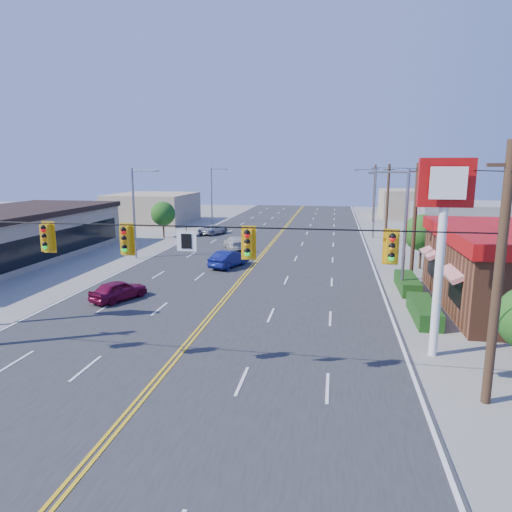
% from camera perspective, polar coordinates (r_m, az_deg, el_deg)
% --- Properties ---
extents(ground, '(160.00, 160.00, 0.00)m').
position_cam_1_polar(ground, '(19.04, -11.71, -14.46)').
color(ground, gray).
rests_on(ground, ground).
extents(road, '(20.00, 120.00, 0.06)m').
position_cam_1_polar(road, '(37.40, -0.50, -1.40)').
color(road, '#2D2D30').
rests_on(road, ground).
extents(signal_span, '(24.32, 0.34, 9.00)m').
position_cam_1_polar(signal_span, '(17.56, -12.70, 0.13)').
color(signal_span, '#47301E').
rests_on(signal_span, ground).
extents(kfc_pylon, '(2.20, 0.36, 8.50)m').
position_cam_1_polar(kfc_pylon, '(20.51, 22.36, 4.39)').
color(kfc_pylon, white).
rests_on(kfc_pylon, ground).
extents(streetlight_se, '(2.55, 0.25, 8.00)m').
position_cam_1_polar(streetlight_se, '(30.43, 17.81, 3.74)').
color(streetlight_se, gray).
rests_on(streetlight_se, ground).
extents(streetlight_ne, '(2.55, 0.25, 8.00)m').
position_cam_1_polar(streetlight_ne, '(54.20, 14.41, 6.95)').
color(streetlight_ne, gray).
rests_on(streetlight_ne, ground).
extents(streetlight_sw, '(2.55, 0.25, 8.00)m').
position_cam_1_polar(streetlight_sw, '(41.85, -14.78, 5.79)').
color(streetlight_sw, gray).
rests_on(streetlight_sw, ground).
extents(streetlight_nw, '(2.55, 0.25, 8.00)m').
position_cam_1_polar(streetlight_nw, '(66.32, -5.40, 7.95)').
color(streetlight_nw, gray).
rests_on(streetlight_nw, ground).
extents(utility_pole_near, '(0.28, 0.28, 8.40)m').
position_cam_1_polar(utility_pole_near, '(34.60, 19.20, 3.96)').
color(utility_pole_near, '#47301E').
rests_on(utility_pole_near, ground).
extents(utility_pole_mid, '(0.28, 0.28, 8.40)m').
position_cam_1_polar(utility_pole_mid, '(52.37, 16.10, 6.38)').
color(utility_pole_mid, '#47301E').
rests_on(utility_pole_mid, ground).
extents(utility_pole_far, '(0.28, 0.28, 8.40)m').
position_cam_1_polar(utility_pole_far, '(70.25, 14.56, 7.57)').
color(utility_pole_far, '#47301E').
rests_on(utility_pole_far, ground).
extents(tree_kfc_rear, '(2.94, 2.94, 4.41)m').
position_cam_1_polar(tree_kfc_rear, '(38.89, 20.05, 2.75)').
color(tree_kfc_rear, '#47301E').
rests_on(tree_kfc_rear, ground).
extents(tree_west, '(2.80, 2.80, 4.20)m').
position_cam_1_polar(tree_west, '(53.87, -11.55, 5.21)').
color(tree_west, '#47301E').
rests_on(tree_west, ground).
extents(bld_east_mid, '(12.00, 10.00, 4.00)m').
position_cam_1_polar(bld_east_mid, '(58.33, 25.19, 4.03)').
color(bld_east_mid, gray).
rests_on(bld_east_mid, ground).
extents(bld_west_far, '(11.00, 12.00, 4.20)m').
position_cam_1_polar(bld_west_far, '(69.47, -12.75, 5.87)').
color(bld_west_far, tan).
rests_on(bld_west_far, ground).
extents(bld_east_far, '(10.00, 10.00, 4.40)m').
position_cam_1_polar(bld_east_far, '(79.12, 18.97, 6.23)').
color(bld_east_far, tan).
rests_on(bld_east_far, ground).
extents(car_magenta, '(2.88, 3.96, 1.25)m').
position_cam_1_polar(car_magenta, '(29.34, -16.79, -4.21)').
color(car_magenta, maroon).
rests_on(car_magenta, ground).
extents(car_blue, '(2.72, 4.41, 1.37)m').
position_cam_1_polar(car_blue, '(37.32, -3.40, -0.42)').
color(car_blue, '#0F1559').
rests_on(car_blue, ground).
extents(car_white, '(3.43, 4.76, 1.28)m').
position_cam_1_polar(car_white, '(45.44, -2.64, 1.61)').
color(car_white, '#B9B9B9').
rests_on(car_white, ground).
extents(car_silver, '(3.23, 4.59, 1.16)m').
position_cam_1_polar(car_silver, '(55.61, -5.32, 3.27)').
color(car_silver, '#B8B8BE').
rests_on(car_silver, ground).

